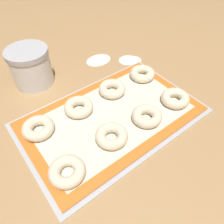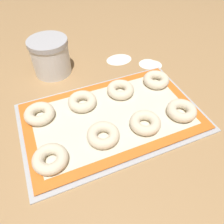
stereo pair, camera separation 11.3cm
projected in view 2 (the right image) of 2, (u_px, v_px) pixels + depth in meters
ground_plane at (117, 121)px, 0.64m from camera, size 2.80×2.80×0.00m
baking_tray at (112, 117)px, 0.65m from camera, size 0.52×0.33×0.01m
baking_mat at (112, 116)px, 0.64m from camera, size 0.50×0.31×0.00m
bagel_front_far_left at (50, 159)px, 0.52m from camera, size 0.09×0.09×0.03m
bagel_front_mid_left at (103, 135)px, 0.57m from camera, size 0.09×0.09×0.03m
bagel_front_mid_right at (145, 123)px, 0.60m from camera, size 0.09×0.09×0.03m
bagel_front_far_right at (182, 110)px, 0.63m from camera, size 0.09×0.09×0.03m
bagel_back_far_left at (39, 114)px, 0.63m from camera, size 0.09×0.09×0.03m
bagel_back_mid_left at (82, 101)px, 0.66m from camera, size 0.09×0.09×0.03m
bagel_back_mid_right at (120, 90)px, 0.70m from camera, size 0.09×0.09×0.03m
bagel_back_far_right at (156, 80)px, 0.73m from camera, size 0.09×0.09×0.03m
flour_canister at (51, 57)px, 0.76m from camera, size 0.14×0.14×0.13m
flour_patch_near at (154, 64)px, 0.84m from camera, size 0.06×0.06×0.00m
flour_patch_far at (148, 64)px, 0.84m from camera, size 0.07×0.07×0.00m
flour_patch_side at (119, 59)px, 0.86m from camera, size 0.10×0.08×0.00m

